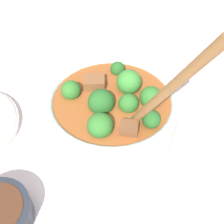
{
  "coord_description": "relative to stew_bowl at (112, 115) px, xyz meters",
  "views": [
    {
      "loc": [
        -0.11,
        0.31,
        0.42
      ],
      "look_at": [
        0.0,
        0.0,
        0.07
      ],
      "focal_mm": 45.0,
      "sensor_mm": 36.0,
      "label": 1
    }
  ],
  "objects": [
    {
      "name": "stew_bowl",
      "position": [
        0.0,
        0.0,
        0.0
      ],
      "size": [
        0.25,
        0.22,
        0.3
      ],
      "color": "#B2C6BC",
      "rests_on": "ground_plane"
    },
    {
      "name": "ground_plane",
      "position": [
        0.0,
        -0.0,
        -0.06
      ],
      "size": [
        4.0,
        4.0,
        0.0
      ],
      "primitive_type": "plane",
      "color": "silver"
    }
  ]
}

